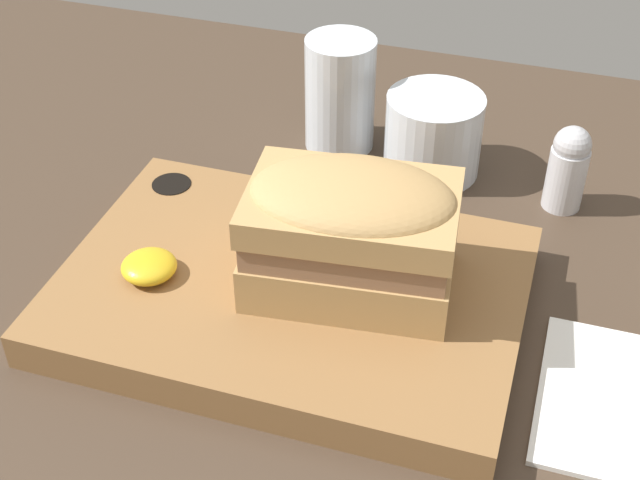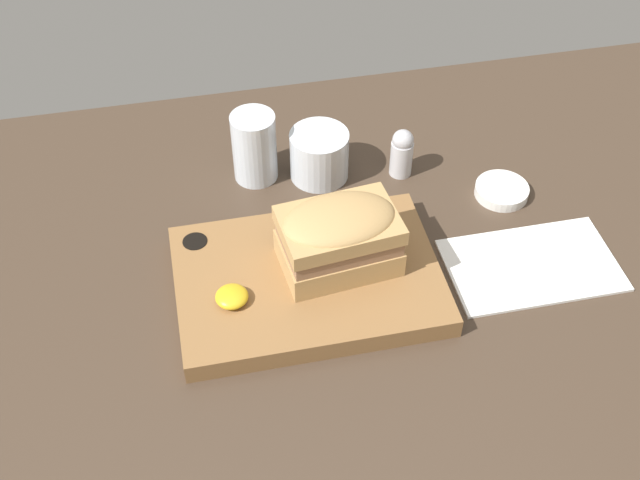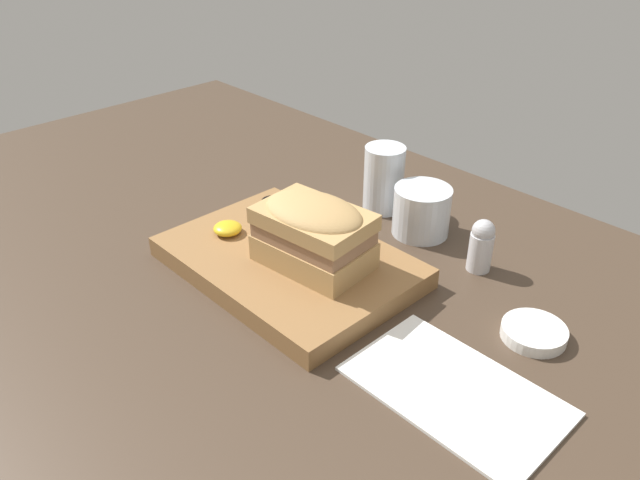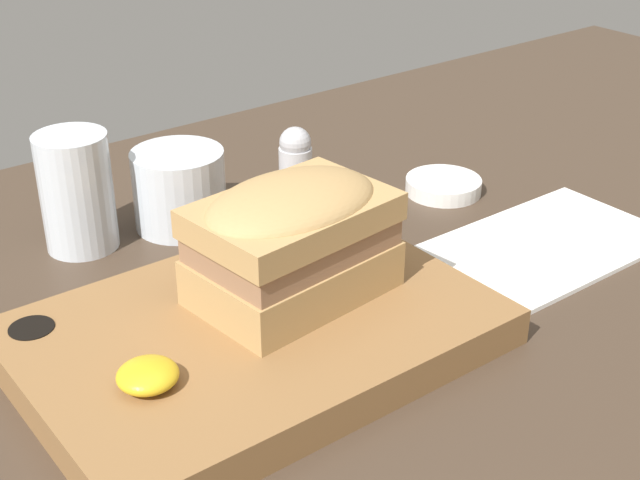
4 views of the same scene
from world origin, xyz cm
name	(u,v)px [view 3 (image 3 of 4)]	position (x,y,z in cm)	size (l,w,h in cm)	color
dining_table	(308,324)	(0.00, 0.00, 1.00)	(170.61, 95.29, 2.00)	#423326
serving_board	(288,262)	(-9.12, 4.85, 3.38)	(31.92, 22.26, 2.82)	olive
sandwich	(314,231)	(-5.06, 5.67, 9.47)	(14.66, 10.60, 8.78)	tan
mustard_dollop	(228,228)	(-18.54, 2.22, 5.53)	(3.88, 3.88, 1.55)	gold
water_glass	(384,183)	(-12.10, 26.89, 6.42)	(6.14, 6.14, 10.18)	silver
wine_glass	(421,212)	(-3.37, 25.22, 5.36)	(8.21, 8.21, 7.08)	silver
napkin	(455,391)	(19.28, 2.48, 2.20)	(21.43, 13.05, 0.40)	white
salt_shaker	(481,245)	(7.95, 23.28, 5.73)	(3.15, 3.15, 7.34)	silver
condiment_dish	(534,332)	(20.32, 15.94, 2.72)	(7.34, 7.34, 1.44)	white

